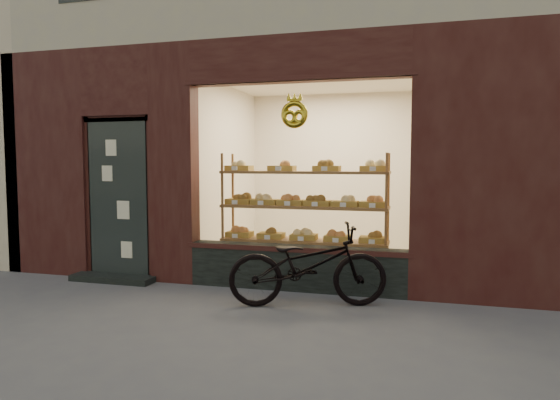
% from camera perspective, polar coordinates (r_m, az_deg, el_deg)
% --- Properties ---
extents(ground, '(90.00, 90.00, 0.00)m').
position_cam_1_polar(ground, '(4.54, -10.64, -16.17)').
color(ground, '#4E4E53').
extents(display_shelf, '(2.20, 0.45, 1.70)m').
position_cam_1_polar(display_shelf, '(6.56, 2.75, -1.94)').
color(display_shelf, brown).
rests_on(display_shelf, ground).
extents(bicycle, '(1.84, 1.10, 0.91)m').
position_cam_1_polar(bicycle, '(5.53, 3.19, -7.44)').
color(bicycle, black).
rests_on(bicycle, ground).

